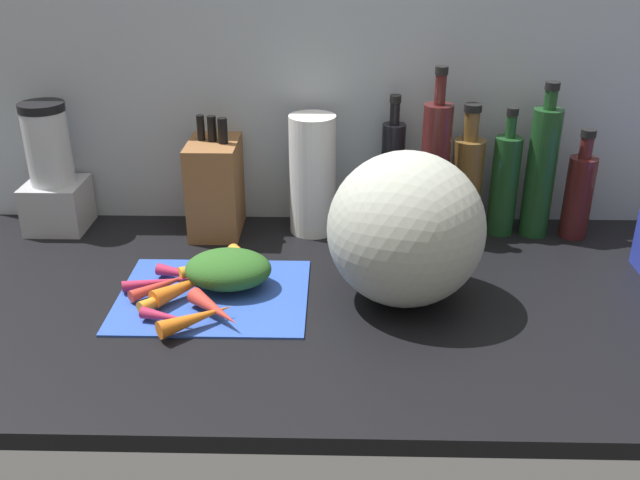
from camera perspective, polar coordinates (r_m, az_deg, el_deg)
The scene contains 24 objects.
ground_plane at distance 134.45cm, azimuth 2.80°, elevation -5.02°, with size 170.00×80.00×3.00cm, color black.
wall_back at distance 158.91cm, azimuth 2.74°, elevation 12.02°, with size 170.00×3.00×60.00cm, color #ADB7C1.
cutting_board at distance 134.44cm, azimuth -8.61°, elevation -4.37°, with size 35.38×28.82×0.80cm, color #2D51B7.
carrot_0 at distance 134.02cm, azimuth -10.61°, elevation -3.60°, with size 3.44×3.44×15.12cm, color orange.
carrot_1 at distance 136.14cm, azimuth -12.41°, elevation -3.56°, with size 2.32×2.32×14.57cm, color red.
carrot_2 at distance 137.51cm, azimuth -12.67°, elevation -3.33°, with size 2.13×2.13×14.53cm, color #B2264C.
carrot_3 at distance 141.23cm, azimuth -5.61°, elevation -1.79°, with size 3.05×3.05×13.57cm, color orange.
carrot_4 at distance 125.88cm, azimuth -8.50°, elevation -5.53°, with size 3.11×3.11×13.05cm, color red.
carrot_5 at distance 140.26cm, azimuth -8.76°, elevation -2.20°, with size 2.94×2.94×12.87cm, color orange.
carrot_6 at distance 139.05cm, azimuth -10.69°, elevation -2.74°, with size 2.39×2.39×12.73cm, color #B2264C.
carrot_7 at distance 123.73cm, azimuth -9.93°, elevation -6.21°, with size 3.18×3.18×13.89cm, color orange.
carrot_8 at distance 132.61cm, azimuth -11.88°, elevation -4.29°, with size 2.47×2.47×13.81cm, color orange.
carrot_9 at distance 125.91cm, azimuth -12.19°, elevation -6.10°, with size 2.17×2.17×10.11cm, color #B2264C.
carrot_greens_pile at distance 134.74cm, azimuth -7.41°, elevation -2.35°, with size 16.38×12.60×6.93cm, color #2D6023.
winter_squash at distance 126.96cm, azimuth 6.94°, elevation 0.85°, with size 28.31×27.13×28.32cm, color #B2B7A8.
knife_block at distance 158.07cm, azimuth -8.42°, elevation 4.35°, with size 10.79×16.40×26.31cm.
blender_appliance at distance 167.68cm, azimuth -20.76°, elevation 4.84°, with size 12.74×12.74×28.91cm.
paper_towel_roll at distance 155.05cm, azimuth -0.61°, elevation 5.26°, with size 10.13×10.13×26.58cm, color white.
bottle_0 at distance 158.12cm, azimuth 5.84°, elevation 5.33°, with size 5.15×5.15×30.40cm.
bottle_1 at distance 153.32cm, azimuth 9.22°, elevation 5.61°, with size 6.21×6.21×37.51cm.
bottle_2 at distance 159.16cm, azimuth 11.71°, elevation 4.66°, with size 7.01×7.01×28.97cm.
bottle_3 at distance 160.05cm, azimuth 14.65°, elevation 4.43°, with size 6.01×6.01×28.47cm.
bottle_4 at distance 160.26cm, azimuth 17.39°, elevation 5.35°, with size 6.34×6.34×34.03cm.
bottle_5 at distance 163.62cm, azimuth 20.15°, elevation 3.52°, with size 6.03×6.03×24.36cm.
Camera 1 is at (-3.84, -116.25, 65.94)cm, focal length 39.65 mm.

